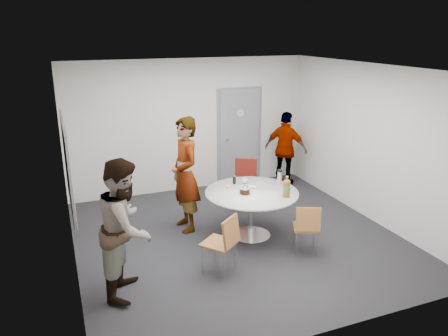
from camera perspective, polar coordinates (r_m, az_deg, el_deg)
name	(u,v)px	position (r m, az deg, el deg)	size (l,w,h in m)	color
floor	(237,237)	(7.20, 1.75, -9.05)	(5.00, 5.00, 0.00)	black
ceiling	(239,68)	(6.45, 1.97, 12.88)	(5.00, 5.00, 0.00)	silver
wall_back	(190,126)	(8.98, -4.50, 5.51)	(5.00, 5.00, 0.00)	silver
wall_left	(66,178)	(6.19, -19.91, -1.19)	(5.00, 5.00, 0.00)	silver
wall_right	(370,143)	(8.00, 18.56, 3.10)	(5.00, 5.00, 0.00)	silver
wall_front	(334,222)	(4.66, 14.20, -6.89)	(5.00, 5.00, 0.00)	silver
door	(239,137)	(9.41, 2.01, 4.10)	(1.02, 0.17, 2.12)	slate
whiteboard	(68,166)	(6.36, -19.73, 0.25)	(0.04, 1.90, 1.25)	slate
table	(253,198)	(7.00, 3.86, -3.87)	(1.49, 1.49, 1.11)	silver
chair_near_left	(224,239)	(6.01, 0.01, -9.29)	(0.58, 0.59, 0.85)	brown
chair_near_right	(307,225)	(6.62, 10.79, -7.31)	(0.50, 0.52, 0.79)	brown
chair_far	(246,178)	(8.25, 2.83, -1.25)	(0.60, 0.62, 0.92)	maroon
person_main	(185,175)	(7.18, -5.08, -0.89)	(0.70, 0.46, 1.92)	#A5C6EA
person_left	(125,227)	(5.61, -12.75, -7.58)	(0.87, 0.67, 1.78)	white
person_right	(286,149)	(9.38, 8.07, 2.45)	(0.94, 0.39, 1.60)	black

